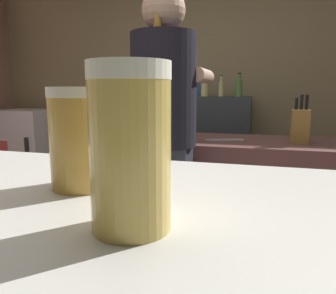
% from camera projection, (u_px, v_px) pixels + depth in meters
% --- Properties ---
extents(wall_back, '(5.20, 0.10, 2.70)m').
position_uv_depth(wall_back, '(215.00, 76.00, 3.47)').
color(wall_back, '#8F7D5A').
rests_on(wall_back, ground).
extents(prep_counter, '(2.10, 0.60, 0.88)m').
position_uv_depth(prep_counter, '(237.00, 206.00, 2.14)').
color(prep_counter, brown).
rests_on(prep_counter, ground).
extents(back_shelf, '(0.88, 0.36, 1.14)m').
position_uv_depth(back_shelf, '(205.00, 152.00, 3.35)').
color(back_shelf, '#333C3F').
rests_on(back_shelf, ground).
extents(mini_fridge, '(0.60, 0.58, 0.98)m').
position_uv_depth(mini_fridge, '(29.00, 153.00, 3.72)').
color(mini_fridge, white).
rests_on(mini_fridge, ground).
extents(bartender, '(0.43, 0.51, 1.70)m').
position_uv_depth(bartender, '(164.00, 131.00, 1.72)').
color(bartender, '#282C36').
rests_on(bartender, ground).
extents(knife_block, '(0.10, 0.08, 0.29)m').
position_uv_depth(knife_block, '(300.00, 125.00, 1.92)').
color(knife_block, olive).
rests_on(knife_block, prep_counter).
extents(mixing_bowl, '(0.22, 0.22, 0.06)m').
position_uv_depth(mixing_bowl, '(162.00, 132.00, 2.25)').
color(mixing_bowl, silver).
rests_on(mixing_bowl, prep_counter).
extents(chefs_knife, '(0.24, 0.11, 0.01)m').
position_uv_depth(chefs_knife, '(224.00, 140.00, 2.04)').
color(chefs_knife, silver).
rests_on(chefs_knife, prep_counter).
extents(pint_glass_near, '(0.08, 0.08, 0.13)m').
position_uv_depth(pint_glass_near, '(82.00, 138.00, 0.43)').
color(pint_glass_near, gold).
rests_on(pint_glass_near, bar_counter).
extents(pint_glass_far, '(0.07, 0.07, 0.15)m').
position_uv_depth(pint_glass_far, '(130.00, 148.00, 0.29)').
color(pint_glass_far, '#D1B054').
rests_on(pint_glass_far, bar_counter).
extents(bottle_olive_oil, '(0.05, 0.05, 0.20)m').
position_uv_depth(bottle_olive_oil, '(221.00, 88.00, 3.13)').
color(bottle_olive_oil, '#C9C580').
rests_on(bottle_olive_oil, back_shelf).
extents(bottle_soy, '(0.06, 0.06, 0.25)m').
position_uv_depth(bottle_soy, '(200.00, 87.00, 3.30)').
color(bottle_soy, '#2F5695').
rests_on(bottle_soy, back_shelf).
extents(bottle_hot_sauce, '(0.07, 0.07, 0.24)m').
position_uv_depth(bottle_hot_sauce, '(205.00, 87.00, 3.15)').
color(bottle_hot_sauce, '#D0CD7C').
rests_on(bottle_hot_sauce, back_shelf).
extents(bottle_vinegar, '(0.07, 0.07, 0.22)m').
position_uv_depth(bottle_vinegar, '(239.00, 87.00, 3.07)').
color(bottle_vinegar, '#4D803B').
rests_on(bottle_vinegar, back_shelf).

